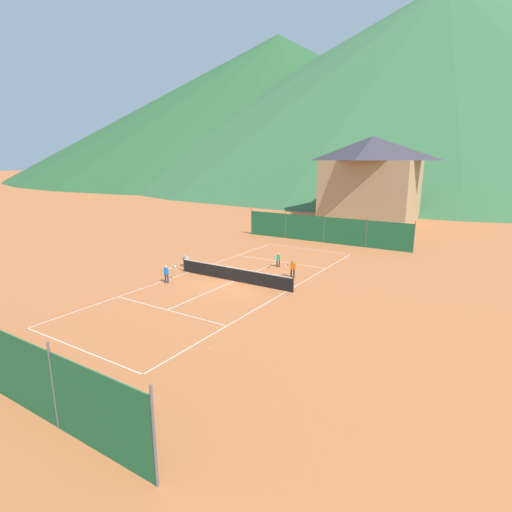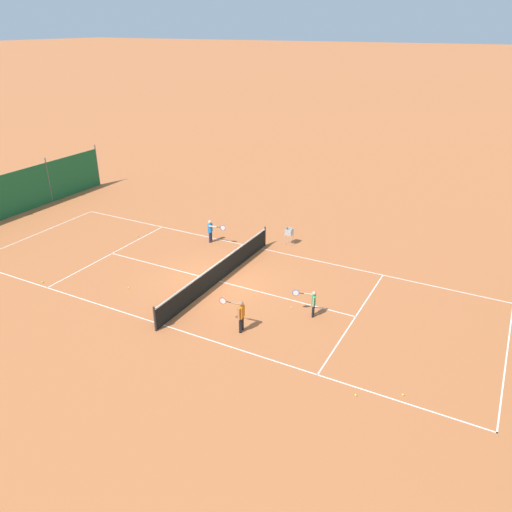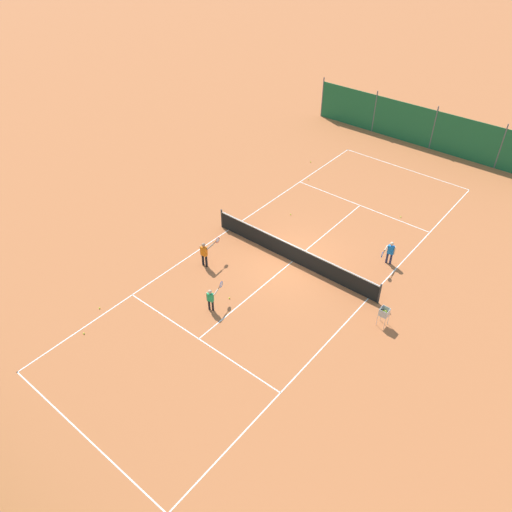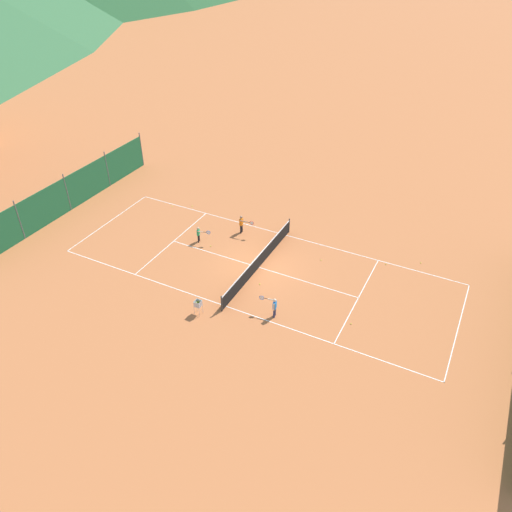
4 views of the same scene
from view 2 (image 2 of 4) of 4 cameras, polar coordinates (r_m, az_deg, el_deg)
ground_plane at (r=22.70m, az=-4.23°, el=-2.90°), size 600.00×600.00×0.00m
court_line_markings at (r=22.69m, az=-4.23°, el=-2.89°), size 8.25×23.85×0.01m
tennis_net at (r=22.47m, az=-4.27°, el=-1.78°), size 9.18×0.08×1.06m
player_far_service at (r=19.88m, az=6.45°, el=-5.18°), size 0.37×1.00×1.12m
player_near_service at (r=26.48m, az=-5.17°, el=3.03°), size 0.42×1.06×1.23m
player_near_baseline at (r=18.79m, az=-1.82°, el=-6.59°), size 0.45×1.09×1.31m
tennis_ball_mid_court at (r=24.47m, az=-23.21°, el=-2.76°), size 0.07×0.07×0.07m
tennis_ball_service_box at (r=16.91m, az=16.46°, el=-14.96°), size 0.07×0.07×0.07m
tennis_ball_near_corner at (r=20.62m, az=4.07°, el=-5.90°), size 0.07×0.07×0.07m
tennis_ball_by_net_left at (r=28.08m, az=-13.43°, el=2.22°), size 0.07×0.07×0.07m
tennis_ball_by_net_right at (r=24.19m, az=-3.99°, el=-0.94°), size 0.07×0.07×0.07m
tennis_ball_alley_left at (r=16.56m, az=11.34°, el=-15.31°), size 0.07×0.07×0.07m
tennis_ball_far_corner at (r=22.75m, az=-14.34°, el=-3.52°), size 0.07×0.07×0.07m
ball_hopper at (r=26.20m, az=3.81°, el=2.69°), size 0.36×0.36×0.89m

